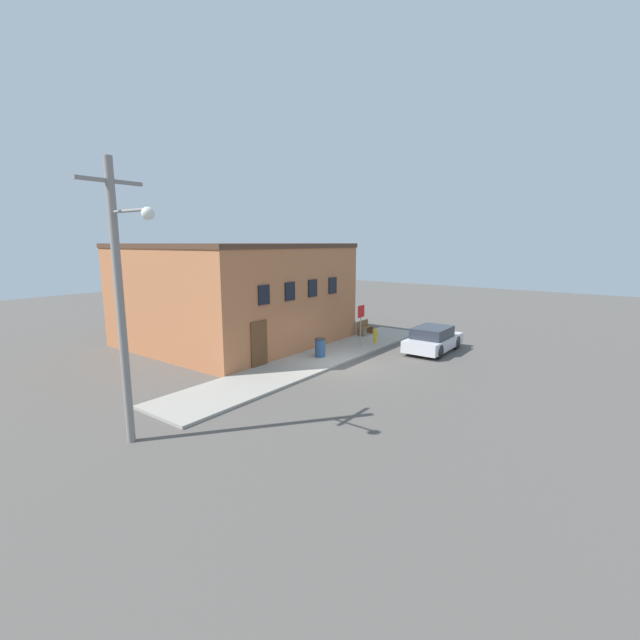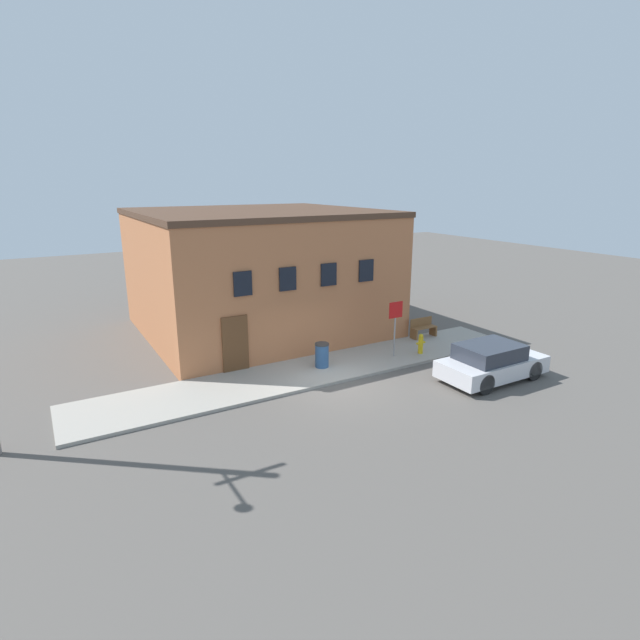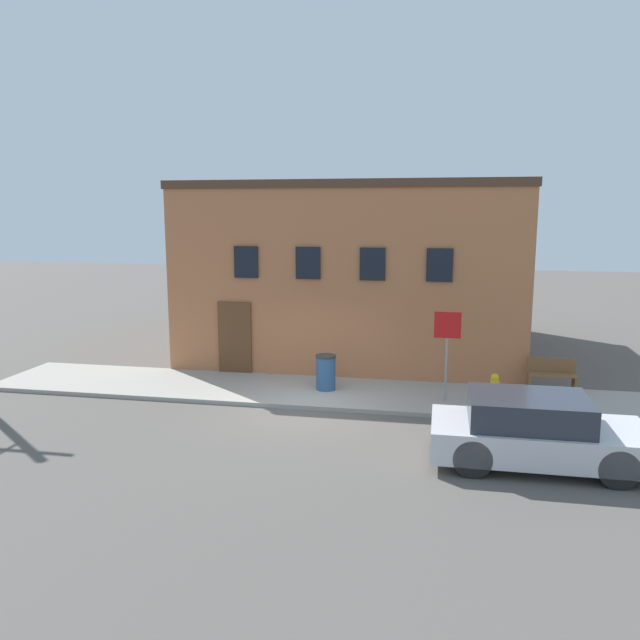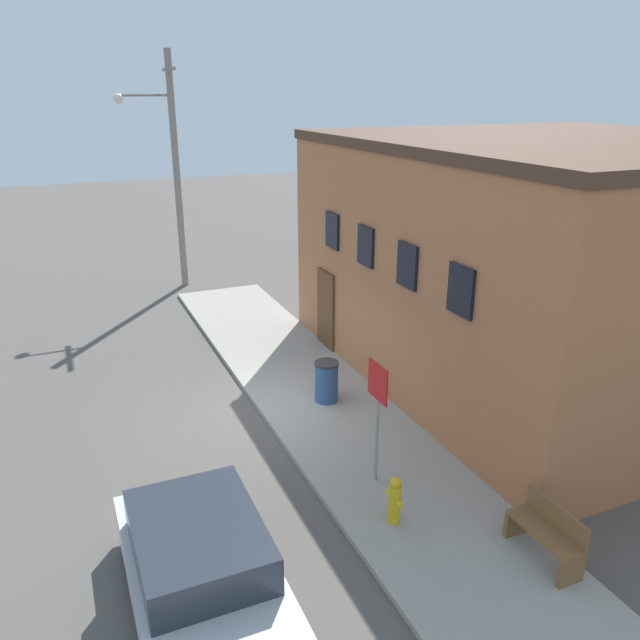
# 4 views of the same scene
# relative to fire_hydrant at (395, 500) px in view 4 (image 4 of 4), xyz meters

# --- Properties ---
(ground_plane) EXTENTS (80.00, 80.00, 0.00)m
(ground_plane) POSITION_rel_fire_hydrant_xyz_m (-4.54, -0.81, -0.53)
(ground_plane) COLOR #56514C
(sidewalk) EXTENTS (17.75, 2.83, 0.11)m
(sidewalk) POSITION_rel_fire_hydrant_xyz_m (-4.54, 0.61, -0.47)
(sidewalk) COLOR #9E998E
(sidewalk) RESTS_ON ground
(brick_building) EXTENTS (10.45, 9.99, 5.67)m
(brick_building) POSITION_rel_fire_hydrant_xyz_m (-4.12, 6.96, 2.31)
(brick_building) COLOR #B26B42
(brick_building) RESTS_ON ground
(fire_hydrant) EXTENTS (0.42, 0.20, 0.83)m
(fire_hydrant) POSITION_rel_fire_hydrant_xyz_m (0.00, 0.00, 0.00)
(fire_hydrant) COLOR gold
(fire_hydrant) RESTS_ON sidewalk
(stop_sign) EXTENTS (0.65, 0.06, 2.25)m
(stop_sign) POSITION_rel_fire_hydrant_xyz_m (-1.15, 0.27, 1.16)
(stop_sign) COLOR gray
(stop_sign) RESTS_ON sidewalk
(bench) EXTENTS (1.22, 0.44, 0.86)m
(bench) POSITION_rel_fire_hydrant_xyz_m (1.59, 1.66, -0.00)
(bench) COLOR brown
(bench) RESTS_ON sidewalk
(trash_bin) EXTENTS (0.54, 0.54, 0.93)m
(trash_bin) POSITION_rel_fire_hydrant_xyz_m (-4.27, 0.70, 0.05)
(trash_bin) COLOR #2D517F
(trash_bin) RESTS_ON sidewalk
(utility_pole) EXTENTS (1.80, 1.95, 7.94)m
(utility_pole) POSITION_rel_fire_hydrant_xyz_m (-14.77, -0.40, 3.79)
(utility_pole) COLOR gray
(utility_pole) RESTS_ON ground
(parked_car) EXTENTS (3.99, 1.84, 1.35)m
(parked_car) POSITION_rel_fire_hydrant_xyz_m (0.49, -3.20, 0.13)
(parked_car) COLOR black
(parked_car) RESTS_ON ground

